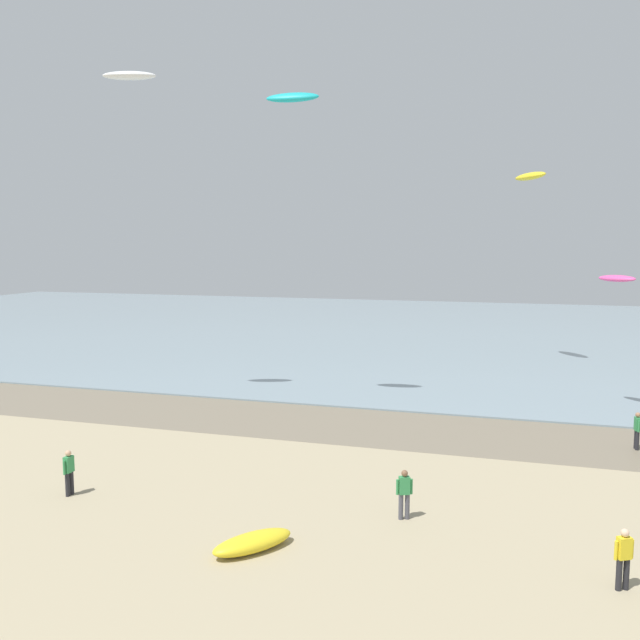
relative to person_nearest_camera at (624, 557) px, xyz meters
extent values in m
cube|color=#7A6D59|center=(-10.41, 13.52, -0.91)|extent=(120.00, 6.77, 0.01)
cube|color=#7F939E|center=(-10.41, 51.91, -0.87)|extent=(160.00, 70.00, 0.10)
cylinder|color=#232328|center=(-0.10, -0.05, -0.48)|extent=(0.16, 0.16, 0.88)
cylinder|color=#232328|center=(0.10, 0.05, -0.48)|extent=(0.16, 0.16, 0.88)
cube|color=yellow|center=(0.00, 0.00, 0.26)|extent=(0.42, 0.36, 0.60)
sphere|color=beige|center=(0.00, 0.00, 0.68)|extent=(0.22, 0.22, 0.22)
cylinder|color=yellow|center=(-0.21, -0.11, 0.21)|extent=(0.09, 0.09, 0.52)
cylinder|color=yellow|center=(0.21, 0.11, 0.21)|extent=(0.09, 0.09, 0.52)
cylinder|color=#232328|center=(2.48, 13.48, -0.48)|extent=(0.16, 0.16, 0.88)
cylinder|color=#232328|center=(2.51, 13.26, -0.48)|extent=(0.16, 0.16, 0.88)
cube|color=#338C4C|center=(2.49, 13.37, 0.26)|extent=(0.25, 0.38, 0.60)
sphere|color=#9E7051|center=(2.49, 13.37, 0.68)|extent=(0.22, 0.22, 0.22)
cylinder|color=#338C4C|center=(2.47, 13.61, 0.21)|extent=(0.09, 0.09, 0.52)
cylinder|color=#338C4C|center=(2.52, 13.13, 0.21)|extent=(0.09, 0.09, 0.52)
cylinder|color=#232328|center=(-18.54, 1.59, -0.48)|extent=(0.16, 0.16, 0.88)
cylinder|color=#232328|center=(-18.55, 1.37, -0.48)|extent=(0.16, 0.16, 0.88)
cube|color=#338C4C|center=(-18.55, 1.48, 0.26)|extent=(0.24, 0.37, 0.60)
sphere|color=tan|center=(-18.55, 1.48, 0.68)|extent=(0.22, 0.22, 0.22)
cylinder|color=#338C4C|center=(-18.53, 1.72, 0.21)|extent=(0.09, 0.09, 0.52)
cylinder|color=#338C4C|center=(-18.56, 1.24, 0.21)|extent=(0.09, 0.09, 0.52)
cylinder|color=#4C4C56|center=(-6.26, 2.92, -0.48)|extent=(0.16, 0.16, 0.88)
cylinder|color=#4C4C56|center=(-6.46, 2.83, -0.48)|extent=(0.16, 0.16, 0.88)
cube|color=#338C4C|center=(-6.36, 2.88, 0.26)|extent=(0.42, 0.34, 0.60)
sphere|color=brown|center=(-6.36, 2.88, 0.68)|extent=(0.22, 0.22, 0.22)
cylinder|color=#338C4C|center=(-6.14, 2.97, 0.21)|extent=(0.09, 0.09, 0.52)
cylinder|color=#338C4C|center=(-6.58, 2.78, 0.21)|extent=(0.09, 0.09, 0.52)
ellipsoid|color=yellow|center=(-10.38, -0.71, -0.65)|extent=(2.40, 2.65, 0.53)
ellipsoid|color=white|center=(-23.77, 14.69, 17.53)|extent=(3.13, 1.79, 0.55)
ellipsoid|color=#19B2B7|center=(-14.76, 16.12, 16.11)|extent=(2.99, 1.27, 0.82)
ellipsoid|color=yellow|center=(-2.15, 33.34, 13.26)|extent=(2.90, 3.47, 0.80)
ellipsoid|color=#E54C99|center=(2.27, 20.18, 6.46)|extent=(2.12, 1.98, 0.47)
camera|label=1|loc=(-3.06, -18.32, 8.33)|focal=36.91mm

